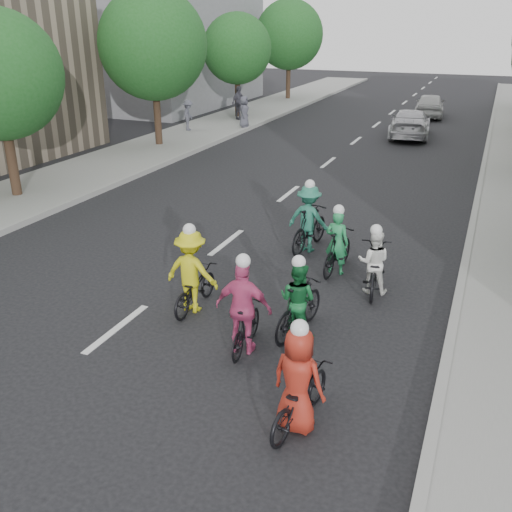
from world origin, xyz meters
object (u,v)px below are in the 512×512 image
Objects in this scene: cyclist_1 at (193,278)px; spectator_0 at (188,115)px; cyclist_2 at (298,304)px; cyclist_6 at (374,267)px; cyclist_3 at (299,390)px; cyclist_5 at (337,248)px; spectator_2 at (244,112)px; follow_car_lead at (410,123)px; follow_car_trail at (430,105)px; cyclist_0 at (309,223)px; spectator_1 at (238,103)px; cyclist_4 at (245,315)px.

cyclist_1 is 19.82m from spectator_0.
cyclist_2 is 0.93× the size of cyclist_6.
spectator_0 is at bearing -48.69° from cyclist_3.
spectator_2 is at bearing -53.95° from cyclist_5.
cyclist_1 reaches higher than spectator_0.
cyclist_5 is at bearing 87.26° from follow_car_lead.
follow_car_trail is 2.53× the size of spectator_2.
cyclist_0 reaches higher than spectator_0.
cyclist_2 is 1.02× the size of cyclist_3.
spectator_1 is at bearing -55.29° from cyclist_3.
cyclist_3 is at bearing 88.79° from follow_car_lead.
cyclist_3 is 2.22m from cyclist_4.
cyclist_0 is at bearing -160.48° from spectator_2.
cyclist_1 is at bearing 80.63° from follow_car_lead.
follow_car_trail is 12.07m from spectator_2.
follow_car_lead is 1.15× the size of follow_car_trail.
cyclist_1 is 20.72m from follow_car_lead.
spectator_1 is 1.15× the size of spectator_2.
cyclist_1 reaches higher than cyclist_3.
cyclist_5 is 0.37× the size of follow_car_lead.
spectator_1 reaches higher than cyclist_6.
cyclist_0 is 4.22m from cyclist_1.
cyclist_6 is 19.78m from spectator_0.
spectator_1 is (-11.82, 24.23, 0.47)m from cyclist_3.
spectator_0 is 0.82× the size of spectator_1.
follow_car_trail is at bearing -46.07° from spectator_1.
follow_car_lead is at bearing -81.06° from cyclist_5.
cyclist_2 is at bearing 87.02° from follow_car_lead.
cyclist_4 is 0.46× the size of follow_car_trail.
cyclist_0 is 23.64m from follow_car_trail.
cyclist_4 is at bearing -162.83° from spectator_0.
cyclist_0 is 17.12m from spectator_0.
spectator_0 is at bearing -44.70° from cyclist_5.
follow_car_lead is 11.37m from spectator_0.
cyclist_0 is 1.50m from cyclist_5.
cyclist_0 reaches higher than cyclist_1.
cyclist_5 reaches higher than cyclist_6.
cyclist_1 is at bearing -31.18° from cyclist_3.
spectator_1 is (-9.90, 0.90, 0.40)m from follow_car_lead.
follow_car_trail is at bearing -96.96° from follow_car_lead.
spectator_0 is (-12.85, 15.04, 0.35)m from cyclist_6.
cyclist_1 is 1.22× the size of spectator_0.
cyclist_1 is 1.05× the size of cyclist_3.
cyclist_4 reaches higher than spectator_0.
cyclist_1 is 0.96× the size of cyclist_6.
cyclist_5 is 1.22m from cyclist_6.
cyclist_3 is 0.94× the size of cyclist_4.
cyclist_5 is 0.94× the size of spectator_1.
spectator_0 is at bearing -45.84° from cyclist_2.
cyclist_4 is 1.23× the size of spectator_0.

